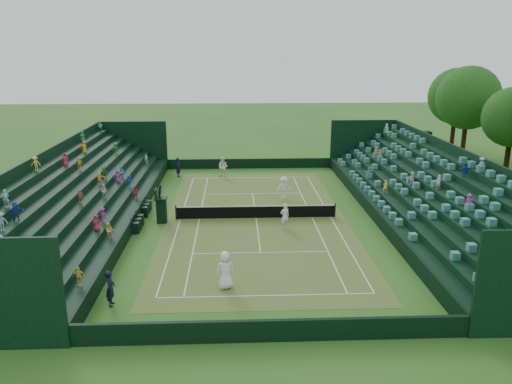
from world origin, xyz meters
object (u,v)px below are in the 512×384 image
Objects in this scene: umpire_chair at (161,207)px; player_near_east at (285,216)px; tennis_net at (256,211)px; player_far_east at (284,188)px; player_far_west at (223,167)px; player_near_west at (225,270)px.

umpire_chair reaches higher than player_near_east.
tennis_net is 6.41× the size of player_near_east.
player_far_east is (9.24, 5.49, -0.24)m from umpire_chair.
tennis_net is 12.58m from player_far_west.
player_near_east is at bearing -50.84° from tennis_net.
tennis_net is at bearing -125.78° from player_far_east.
player_near_west reaches higher than player_far_east.
player_far_west reaches higher than player_near_east.
player_near_east is 0.92× the size of player_far_west.
player_near_west is at bearing 45.45° from player_near_east.
umpire_chair is 1.50× the size of player_near_east.
tennis_net is 4.28× the size of umpire_chair.
player_near_west is (4.70, -10.37, -0.16)m from umpire_chair.
umpire_chair is 1.36× the size of player_near_west.
umpire_chair is 1.38× the size of player_far_west.
umpire_chair reaches higher than player_far_west.
tennis_net is 11.14m from player_near_west.
umpire_chair is at bearing -175.17° from tennis_net.
player_near_west reaches higher than player_far_west.
player_far_west is at bearing 116.11° from player_far_east.
player_far_east is at bearing -32.27° from player_far_west.
player_far_west is at bearing 72.34° from umpire_chair.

